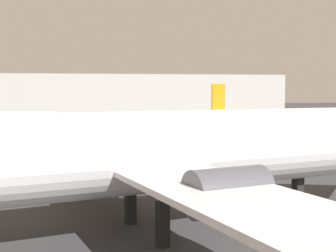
{
  "coord_description": "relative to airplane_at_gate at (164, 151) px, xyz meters",
  "views": [
    {
      "loc": [
        -1.03,
        -11.57,
        7.04
      ],
      "look_at": [
        6.19,
        38.91,
        3.35
      ],
      "focal_mm": 48.87,
      "sensor_mm": 36.0,
      "label": 1
    }
  ],
  "objects": [
    {
      "name": "terminal_building",
      "position": [
        9.88,
        116.1,
        2.1
      ],
      "size": [
        81.37,
        18.54,
        12.42
      ],
      "primitive_type": "cube",
      "color": "#B7B7B2",
      "rests_on": "ground_plane"
    },
    {
      "name": "airplane_distant",
      "position": [
        26.17,
        53.67,
        -1.46
      ],
      "size": [
        29.33,
        22.77,
        8.55
      ],
      "rotation": [
        0.0,
        0.0,
        0.33
      ],
      "color": "white",
      "rests_on": "ground_plane"
    },
    {
      "name": "airplane_at_gate",
      "position": [
        0.0,
        0.0,
        0.0
      ],
      "size": [
        34.92,
        32.79,
        12.46
      ],
      "rotation": [
        0.0,
        0.0,
        0.3
      ],
      "color": "white",
      "rests_on": "ground_plane"
    }
  ]
}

